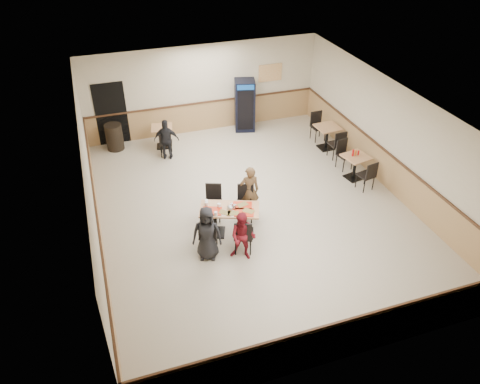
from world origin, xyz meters
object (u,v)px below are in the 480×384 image
object	(u,v)px
back_table	(162,134)
trash_bin	(114,137)
lone_diner	(167,140)
diner_woman_left	(207,233)
side_table_near	(355,164)
diner_woman_right	(243,237)
side_table_far	(327,134)
main_table	(230,217)
pepsi_cooler	(245,105)
diner_man_opposite	(249,191)

from	to	relation	value
back_table	trash_bin	bearing A→B (deg)	166.90
lone_diner	back_table	world-z (taller)	lone_diner
diner_woman_left	back_table	size ratio (longest dim) A/B	1.76
lone_diner	trash_bin	world-z (taller)	lone_diner
side_table_near	diner_woman_right	bearing A→B (deg)	-151.98
back_table	trash_bin	distance (m)	1.54
side_table_near	side_table_far	xyz separation A→B (m)	(0.08, 1.92, 0.02)
side_table_far	lone_diner	bearing A→B (deg)	168.87
back_table	lone_diner	bearing A→B (deg)	-90.00
diner_woman_right	side_table_near	bearing A→B (deg)	59.04
side_table_far	main_table	bearing A→B (deg)	-143.31
diner_woman_left	back_table	world-z (taller)	diner_woman_left
main_table	back_table	distance (m)	5.08
diner_woman_right	back_table	size ratio (longest dim) A/B	1.59
side_table_far	pepsi_cooler	size ratio (longest dim) A/B	0.44
diner_woman_right	pepsi_cooler	distance (m)	6.75
side_table_near	trash_bin	xyz separation A→B (m)	(-6.47, 4.07, -0.06)
trash_bin	side_table_near	bearing A→B (deg)	-32.13
diner_woman_right	pepsi_cooler	xyz separation A→B (m)	(2.24, 6.36, 0.27)
diner_woman_left	diner_man_opposite	xyz separation A→B (m)	(1.48, 1.30, 0.02)
diner_woman_left	diner_woman_right	distance (m)	0.82
main_table	trash_bin	bearing A→B (deg)	133.42
diner_man_opposite	diner_woman_right	bearing A→B (deg)	72.19
diner_woman_left	main_table	bearing A→B (deg)	60.75
diner_woman_right	side_table_far	xyz separation A→B (m)	(4.31, 4.17, -0.11)
main_table	diner_woman_right	xyz separation A→B (m)	(0.02, -0.94, 0.11)
main_table	side_table_far	distance (m)	5.40
diner_woman_left	side_table_near	size ratio (longest dim) A/B	1.70
main_table	diner_woman_right	size ratio (longest dim) A/B	1.28
lone_diner	trash_bin	distance (m)	1.91
lone_diner	side_table_near	xyz separation A→B (m)	(4.97, -2.91, -0.17)
diner_woman_left	diner_man_opposite	size ratio (longest dim) A/B	0.97
lone_diner	side_table_far	world-z (taller)	lone_diner
lone_diner	side_table_far	bearing A→B (deg)	-174.02
diner_woman_right	back_table	distance (m)	6.02
diner_woman_left	side_table_near	distance (m)	5.37
lone_diner	diner_man_opposite	bearing A→B (deg)	129.30
main_table	diner_woman_left	xyz separation A→B (m)	(-0.74, -0.65, 0.18)
side_table_far	diner_woman_right	bearing A→B (deg)	-135.95
diner_woman_left	side_table_near	bearing A→B (deg)	41.05
lone_diner	side_table_near	distance (m)	5.76
diner_woman_right	trash_bin	xyz separation A→B (m)	(-2.24, 6.32, -0.19)
trash_bin	diner_woman_left	bearing A→B (deg)	-76.24
diner_woman_left	trash_bin	xyz separation A→B (m)	(-1.48, 6.02, -0.26)
diner_man_opposite	back_table	bearing A→B (deg)	-65.04
diner_man_opposite	side_table_far	world-z (taller)	diner_man_opposite
diner_man_opposite	pepsi_cooler	size ratio (longest dim) A/B	0.80
side_table_far	pepsi_cooler	bearing A→B (deg)	133.36
back_table	pepsi_cooler	size ratio (longest dim) A/B	0.44
side_table_far	trash_bin	xyz separation A→B (m)	(-6.55, 2.15, -0.08)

